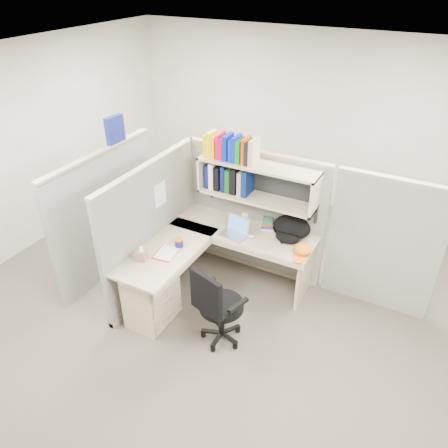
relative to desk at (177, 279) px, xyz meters
The scene contains 14 objects.
ground 0.66m from the desk, 35.01° to the left, with size 6.00×6.00×0.00m, color #38322B.
room_shell 1.28m from the desk, 35.01° to the left, with size 6.00×6.00×6.00m.
cubicle 0.88m from the desk, 86.86° to the left, with size 3.79×1.84×1.95m.
desk is the anchor object (origin of this frame).
laptop 0.88m from the desk, 63.07° to the left, with size 0.31×0.31×0.22m, color #ADAEB2, non-canonical shape.
backpack 1.41m from the desk, 44.69° to the left, with size 0.44×0.34×0.26m, color black, non-canonical shape.
orange_cap 1.44m from the desk, 31.89° to the left, with size 0.20×0.24×0.11m, color #D96012, non-canonical shape.
snack_canister 0.42m from the desk, 111.81° to the left, with size 0.10×0.10×0.10m.
tissue_box 0.52m from the desk, 149.23° to the right, with size 0.12×0.12×0.18m, color #9A6E57, non-canonical shape.
mouse 0.99m from the desk, 53.71° to the left, with size 0.09×0.06×0.04m, color #99B9DA.
paper_cup 1.14m from the desk, 71.87° to the left, with size 0.08×0.08×0.11m, color white.
book_stack 1.29m from the desk, 59.46° to the left, with size 0.15×0.20×0.10m, color slate, non-canonical shape.
loose_paper 0.33m from the desk, 161.72° to the left, with size 0.21×0.27×0.00m, color white, non-canonical shape.
task_chair 0.69m from the desk, 18.10° to the right, with size 0.55×0.51×0.97m.
Camera 1 is at (1.86, -3.43, 3.53)m, focal length 35.00 mm.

